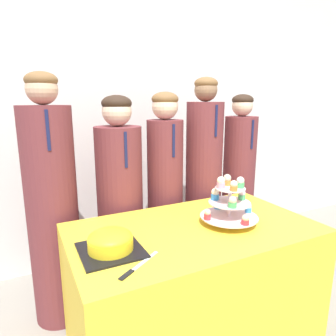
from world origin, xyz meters
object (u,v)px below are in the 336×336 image
object	(u,v)px
student_3	(203,187)
cake_knife	(134,270)
round_cake	(110,242)
student_2	(165,197)
student_0	(53,210)
cupcake_stand	(229,201)
student_1	(120,208)
student_4	(238,188)

from	to	relation	value
student_3	cake_knife	bearing A→B (deg)	-136.36
round_cake	student_3	xyz separation A→B (m)	(0.92, 0.64, -0.03)
round_cake	student_2	size ratio (longest dim) A/B	0.19
student_0	student_3	distance (m)	1.10
cake_knife	student_3	bearing A→B (deg)	10.73
cake_knife	cupcake_stand	distance (m)	0.69
round_cake	student_1	world-z (taller)	student_1
cupcake_stand	student_1	distance (m)	0.77
student_2	student_4	bearing A→B (deg)	-0.00
student_1	student_4	bearing A→B (deg)	-0.00
student_0	student_4	distance (m)	1.44
cupcake_stand	cake_knife	bearing A→B (deg)	-161.16
student_0	student_2	world-z (taller)	student_0
cake_knife	student_2	bearing A→B (deg)	23.84
cake_knife	student_0	distance (m)	0.87
round_cake	student_2	distance (m)	0.87
cupcake_stand	student_4	bearing A→B (deg)	46.85
cupcake_stand	student_0	xyz separation A→B (m)	(-0.86, 0.62, -0.11)
student_0	student_2	bearing A→B (deg)	-0.00
round_cake	student_3	size ratio (longest dim) A/B	0.18
cupcake_stand	student_1	size ratio (longest dim) A/B	0.22
round_cake	cupcake_stand	bearing A→B (deg)	2.11
round_cake	student_2	world-z (taller)	student_2
student_1	student_0	bearing A→B (deg)	180.00
student_3	student_0	bearing A→B (deg)	180.00
student_1	student_2	distance (m)	0.34
cake_knife	student_1	xyz separation A→B (m)	(0.21, 0.84, -0.05)
cake_knife	cupcake_stand	world-z (taller)	cupcake_stand
cupcake_stand	round_cake	bearing A→B (deg)	-177.89
round_cake	cupcake_stand	xyz separation A→B (m)	(0.68, 0.03, 0.08)
student_1	student_4	size ratio (longest dim) A/B	0.99
student_3	student_4	size ratio (longest dim) A/B	1.08
round_cake	student_0	bearing A→B (deg)	106.01
student_4	student_1	bearing A→B (deg)	180.00
student_0	round_cake	bearing A→B (deg)	-73.99
student_0	student_1	distance (m)	0.44
cupcake_stand	student_2	size ratio (longest dim) A/B	0.22
cake_knife	student_2	xyz separation A→B (m)	(0.55, 0.84, -0.02)
round_cake	student_0	distance (m)	0.67
student_4	student_2	bearing A→B (deg)	180.00
student_4	student_3	bearing A→B (deg)	180.00
student_1	student_3	xyz separation A→B (m)	(0.67, -0.00, 0.07)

